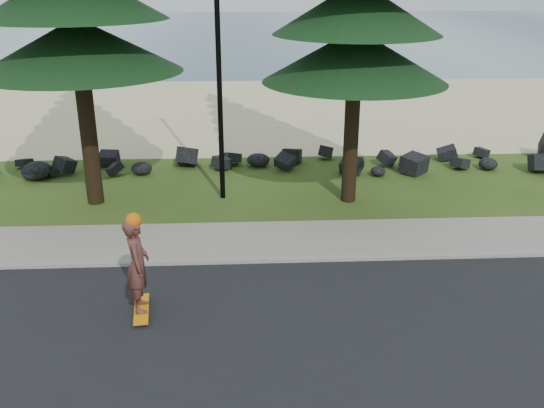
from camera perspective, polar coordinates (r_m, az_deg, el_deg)
The scene contains 9 objects.
ground at distance 14.23m, azimuth -4.95°, elevation -3.93°, with size 160.00×160.00×0.00m, color #2D4616.
road at distance 10.34m, azimuth -5.71°, elevation -14.59°, with size 160.00×7.00×0.02m, color black.
kerb at distance 13.40m, azimuth -5.07°, elevation -5.38°, with size 160.00×0.20×0.10m, color gray.
sidewalk at distance 14.40m, azimuth -4.93°, elevation -3.45°, with size 160.00×2.00×0.08m, color gray.
beach_sand at distance 28.03m, azimuth -4.07°, elevation 8.84°, with size 160.00×15.00×0.01m, color beige.
ocean at distance 64.15m, azimuth -3.56°, elevation 15.92°, with size 160.00×58.00×0.01m, color #375769.
seawall_boulders at distance 19.44m, azimuth -4.47°, elevation 3.13°, with size 60.00×2.40×1.10m, color black, non-canonical shape.
lamp_post at distance 16.19m, azimuth -5.08°, elevation 14.45°, with size 0.25×0.14×8.14m.
skateboarder at distance 11.32m, azimuth -12.54°, elevation -5.65°, with size 0.51×1.11×2.03m.
Camera 1 is at (0.57, -12.86, 6.07)m, focal length 40.00 mm.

